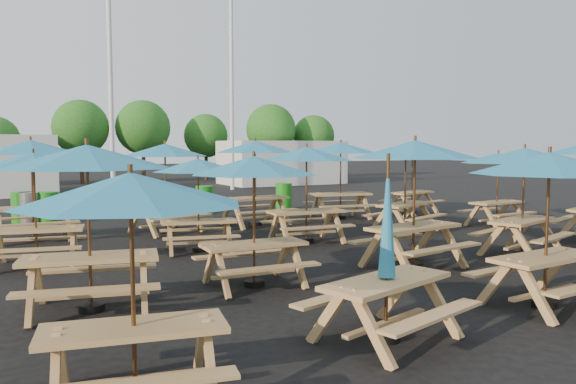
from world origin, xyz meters
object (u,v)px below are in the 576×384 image
picnic_unit_5 (254,172)px  waste_bin_3 (124,203)px  waste_bin_2 (49,208)px  picnic_unit_0 (131,200)px  picnic_unit_8 (549,171)px  waste_bin_5 (284,196)px  picnic_unit_14 (406,157)px  picnic_unit_13 (524,161)px  picnic_unit_6 (198,170)px  waste_bin_4 (204,200)px  picnic_unit_11 (255,151)px  picnic_unit_3 (31,152)px  picnic_unit_9 (415,156)px  picnic_unit_2 (34,166)px  waste_bin_0 (22,208)px  picnic_unit_7 (165,154)px  picnic_unit_15 (341,152)px  picnic_unit_19 (412,156)px  picnic_unit_18 (498,162)px  picnic_unit_1 (87,165)px  waste_bin_1 (30,208)px  picnic_unit_10 (307,158)px  picnic_unit_4 (387,265)px

picnic_unit_5 → waste_bin_3: 10.16m
waste_bin_2 → picnic_unit_0: bearing=-92.2°
picnic_unit_8 → waste_bin_5: (2.59, 12.82, -1.48)m
picnic_unit_5 → picnic_unit_14: size_ratio=0.76×
picnic_unit_13 → picnic_unit_14: picnic_unit_14 is taller
picnic_unit_6 → waste_bin_4: 7.00m
picnic_unit_8 → picnic_unit_11: (-0.14, 9.45, 0.21)m
picnic_unit_3 → picnic_unit_9: size_ratio=0.93×
picnic_unit_2 → waste_bin_3: (3.08, 6.67, -1.44)m
picnic_unit_8 → waste_bin_0: picnic_unit_8 is taller
picnic_unit_3 → waste_bin_3: bearing=49.5°
picnic_unit_0 → picnic_unit_2: bearing=103.9°
picnic_unit_9 → picnic_unit_13: bearing=-10.1°
picnic_unit_7 → waste_bin_2: 4.53m
picnic_unit_3 → waste_bin_4: bearing=29.4°
picnic_unit_9 → waste_bin_0: (-6.14, 10.14, -1.64)m
picnic_unit_15 → picnic_unit_19: (2.89, -0.02, -0.17)m
picnic_unit_7 → waste_bin_0: (-3.27, 3.67, -1.60)m
picnic_unit_15 → waste_bin_2: (-8.22, 3.19, -1.65)m
picnic_unit_18 → picnic_unit_19: (-0.14, 3.49, 0.10)m
picnic_unit_14 → picnic_unit_19: (2.87, 3.05, -0.06)m
picnic_unit_14 → picnic_unit_18: 3.04m
picnic_unit_5 → picnic_unit_13: picnic_unit_13 is taller
picnic_unit_1 → picnic_unit_5: size_ratio=1.25×
waste_bin_5 → waste_bin_1: bearing=-179.9°
waste_bin_2 → waste_bin_5: bearing=0.6°
picnic_unit_19 → waste_bin_3: 9.66m
picnic_unit_5 → picnic_unit_7: size_ratio=0.74×
picnic_unit_2 → picnic_unit_14: bearing=12.2°
picnic_unit_11 → picnic_unit_0: bearing=-125.8°
picnic_unit_5 → picnic_unit_18: size_ratio=0.99×
picnic_unit_9 → picnic_unit_14: 4.56m
picnic_unit_1 → picnic_unit_15: (8.61, 6.68, 0.08)m
picnic_unit_10 → picnic_unit_11: 3.17m
picnic_unit_3 → picnic_unit_7: (3.19, -0.35, -0.07)m
picnic_unit_6 → picnic_unit_11: bearing=60.5°
picnic_unit_0 → waste_bin_1: picnic_unit_0 is taller
picnic_unit_8 → picnic_unit_14: 7.10m
picnic_unit_2 → picnic_unit_4: 7.33m
waste_bin_0 → waste_bin_2: (0.72, -0.29, 0.00)m
picnic_unit_7 → waste_bin_5: picnic_unit_7 is taller
picnic_unit_5 → picnic_unit_15: size_ratio=0.79×
waste_bin_3 → picnic_unit_14: bearing=-48.0°
picnic_unit_14 → picnic_unit_18: picnic_unit_14 is taller
picnic_unit_4 → picnic_unit_8: 3.04m
picnic_unit_11 → picnic_unit_19: size_ratio=0.98×
picnic_unit_15 → waste_bin_4: size_ratio=2.91×
picnic_unit_8 → picnic_unit_1: bearing=149.6°
waste_bin_5 → picnic_unit_6: bearing=-130.6°
picnic_unit_8 → picnic_unit_13: 4.06m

